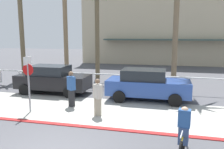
% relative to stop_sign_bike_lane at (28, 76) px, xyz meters
% --- Properties ---
extents(ground_plane, '(80.00, 80.00, 0.00)m').
position_rel_stop_sign_bike_lane_xyz_m(ground_plane, '(2.77, 6.73, -1.68)').
color(ground_plane, '#4C4C51').
extents(sidewalk_strip, '(44.00, 4.00, 0.02)m').
position_rel_stop_sign_bike_lane_xyz_m(sidewalk_strip, '(2.77, 0.93, -1.67)').
color(sidewalk_strip, '#ADAAA0').
rests_on(sidewalk_strip, ground).
extents(curb_paint, '(44.00, 0.24, 0.03)m').
position_rel_stop_sign_bike_lane_xyz_m(curb_paint, '(2.77, -1.07, -1.66)').
color(curb_paint, maroon).
rests_on(curb_paint, ground).
extents(building_backdrop, '(20.96, 13.33, 9.33)m').
position_rel_stop_sign_bike_lane_xyz_m(building_backdrop, '(5.68, 24.68, 3.01)').
color(building_backdrop, '#BCAD8E').
rests_on(building_backdrop, ground).
extents(rail_fence, '(27.96, 0.08, 1.04)m').
position_rel_stop_sign_bike_lane_xyz_m(rail_fence, '(2.77, 5.23, -0.84)').
color(rail_fence, white).
rests_on(rail_fence, ground).
extents(stop_sign_bike_lane, '(0.52, 0.56, 2.56)m').
position_rel_stop_sign_bike_lane_xyz_m(stop_sign_bike_lane, '(0.00, 0.00, 0.00)').
color(stop_sign_bike_lane, gray).
rests_on(stop_sign_bike_lane, ground).
extents(palm_tree_1, '(3.03, 2.79, 7.01)m').
position_rel_stop_sign_bike_lane_xyz_m(palm_tree_1, '(-5.43, 7.66, 3.49)').
color(palm_tree_1, brown).
rests_on(palm_tree_1, ground).
extents(palm_tree_3, '(2.99, 3.57, 7.09)m').
position_rel_stop_sign_bike_lane_xyz_m(palm_tree_3, '(0.44, 9.09, 3.83)').
color(palm_tree_3, brown).
rests_on(palm_tree_3, ground).
extents(car_black_1, '(4.40, 2.02, 1.69)m').
position_rel_stop_sign_bike_lane_xyz_m(car_black_1, '(-0.72, 3.56, -0.81)').
color(car_black_1, black).
rests_on(car_black_1, ground).
extents(car_blue_2, '(4.40, 2.02, 1.69)m').
position_rel_stop_sign_bike_lane_xyz_m(car_blue_2, '(5.02, 3.30, -0.81)').
color(car_blue_2, '#284793').
rests_on(car_blue_2, ground).
extents(cyclist_yellow_0, '(0.38, 1.81, 1.50)m').
position_rel_stop_sign_bike_lane_xyz_m(cyclist_yellow_0, '(6.59, -2.43, -0.98)').
color(cyclist_yellow_0, black).
rests_on(cyclist_yellow_0, ground).
extents(pedestrian_0, '(0.48, 0.45, 1.77)m').
position_rel_stop_sign_bike_lane_xyz_m(pedestrian_0, '(1.51, 1.26, -0.85)').
color(pedestrian_0, '#232326').
rests_on(pedestrian_0, ground).
extents(pedestrian_1, '(0.47, 0.46, 1.65)m').
position_rel_stop_sign_bike_lane_xyz_m(pedestrian_1, '(3.16, 0.28, -0.92)').
color(pedestrian_1, gray).
rests_on(pedestrian_1, ground).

